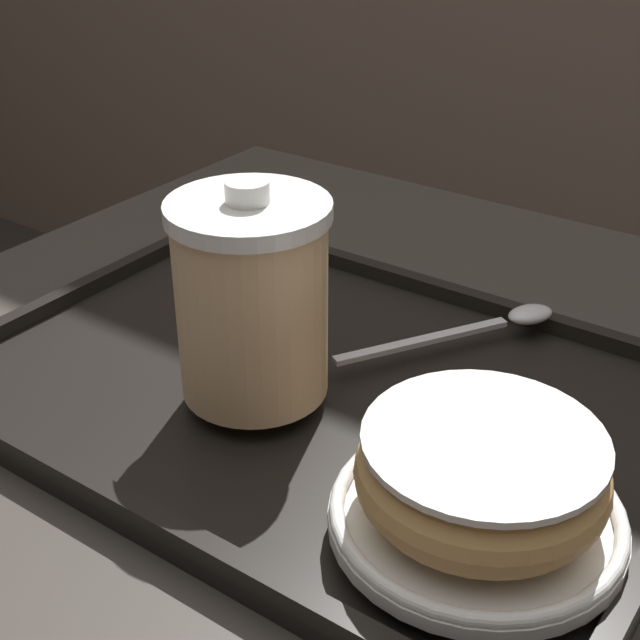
{
  "coord_description": "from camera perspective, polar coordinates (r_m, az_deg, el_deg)",
  "views": [
    {
      "loc": [
        0.25,
        -0.4,
        1.05
      ],
      "look_at": [
        -0.04,
        -0.0,
        0.77
      ],
      "focal_mm": 50.0,
      "sensor_mm": 36.0,
      "label": 1
    }
  ],
  "objects": [
    {
      "name": "spoon",
      "position": [
        0.65,
        11.27,
        -0.21
      ],
      "size": [
        0.1,
        0.15,
        0.01
      ],
      "rotation": [
        0.0,
        0.0,
        1.03
      ],
      "color": "silver",
      "rests_on": "serving_tray"
    },
    {
      "name": "coffee_cup_front",
      "position": [
        0.54,
        -4.39,
        1.4
      ],
      "size": [
        0.1,
        0.1,
        0.14
      ],
      "color": "#E0B784",
      "rests_on": "serving_tray"
    },
    {
      "name": "serving_tray",
      "position": [
        0.6,
        0.0,
        -4.76
      ],
      "size": [
        0.47,
        0.33,
        0.02
      ],
      "color": "black",
      "rests_on": "cafe_table"
    },
    {
      "name": "cafe_table",
      "position": [
        0.7,
        2.59,
        -18.3
      ],
      "size": [
        0.82,
        0.79,
        0.71
      ],
      "color": "#38332D",
      "rests_on": "ground_plane"
    },
    {
      "name": "plate_with_chocolate_donut",
      "position": [
        0.47,
        9.97,
        -12.19
      ],
      "size": [
        0.15,
        0.15,
        0.01
      ],
      "color": "white",
      "rests_on": "serving_tray"
    },
    {
      "name": "donut_chocolate_glazed",
      "position": [
        0.46,
        10.28,
        -9.49
      ],
      "size": [
        0.13,
        0.13,
        0.04
      ],
      "color": "tan",
      "rests_on": "plate_with_chocolate_donut"
    }
  ]
}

